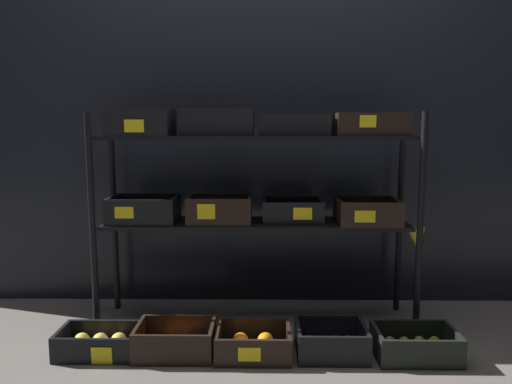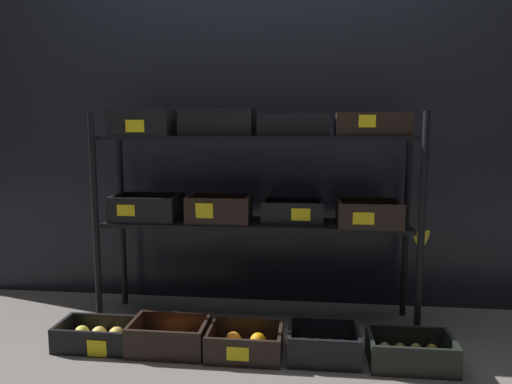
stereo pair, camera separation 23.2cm
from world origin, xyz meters
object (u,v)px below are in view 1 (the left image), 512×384
crate_ground_apple_gold (99,344)px  crate_ground_plum (331,344)px  display_rack (253,176)px  crate_ground_tangerine (176,343)px  crate_ground_orange (253,345)px  crate_ground_kiwi (415,347)px

crate_ground_apple_gold → crate_ground_plum: bearing=0.4°
display_rack → crate_ground_plum: size_ratio=5.38×
crate_ground_tangerine → crate_ground_plum: bearing=0.6°
crate_ground_orange → crate_ground_plum: (0.35, 0.01, -0.00)m
crate_ground_tangerine → crate_ground_kiwi: 1.07m
crate_ground_orange → crate_ground_kiwi: crate_ground_kiwi is taller
display_rack → crate_ground_plum: (0.36, -0.36, -0.72)m
crate_ground_apple_gold → crate_ground_plum: (1.05, 0.01, 0.00)m
display_rack → crate_ground_orange: (0.01, -0.38, -0.72)m
display_rack → crate_ground_kiwi: 1.10m
crate_ground_tangerine → crate_ground_orange: 0.35m
crate_ground_plum → crate_ground_kiwi: size_ratio=0.88×
crate_ground_plum → crate_ground_orange: bearing=-178.1°
crate_ground_tangerine → crate_ground_kiwi: (1.07, -0.02, -0.00)m
crate_ground_apple_gold → crate_ground_orange: crate_ground_orange is taller
crate_ground_apple_gold → crate_ground_kiwi: (1.42, -0.02, 0.00)m
crate_ground_tangerine → crate_ground_plum: (0.70, 0.01, -0.00)m
crate_ground_apple_gold → crate_ground_orange: size_ratio=1.07×
crate_ground_apple_gold → crate_ground_tangerine: crate_ground_tangerine is taller
display_rack → crate_ground_tangerine: 0.88m
display_rack → crate_ground_apple_gold: size_ratio=4.72×
display_rack → crate_ground_apple_gold: display_rack is taller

